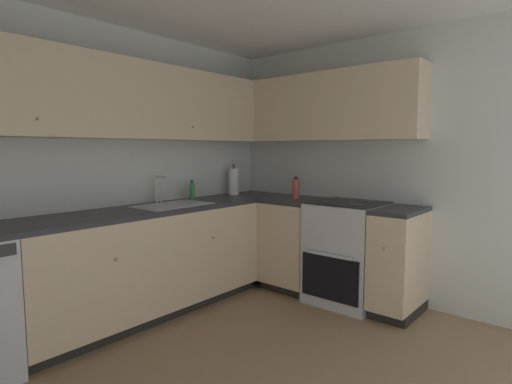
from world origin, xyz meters
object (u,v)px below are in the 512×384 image
Objects in this scene: paper_towel_roll at (234,182)px; oil_bottle at (296,188)px; soap_bottle at (192,191)px; oven_range at (348,252)px.

paper_towel_roll is 1.56× the size of oil_bottle.
soap_bottle is at bearing 133.90° from oil_bottle.
soap_bottle is at bearing 119.01° from oven_range.
soap_bottle is 1.02m from oil_bottle.
paper_towel_roll is at bearing 97.02° from oven_range.
paper_towel_roll reaches higher than soap_bottle.
oven_range is 1.59m from soap_bottle.
oven_range is at bearing -82.98° from paper_towel_roll.
oven_range is 0.79m from oil_bottle.
paper_towel_roll is (0.57, -0.02, 0.06)m from soap_bottle.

